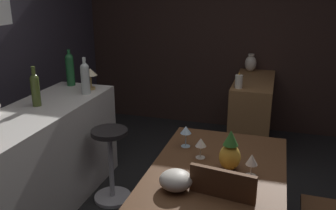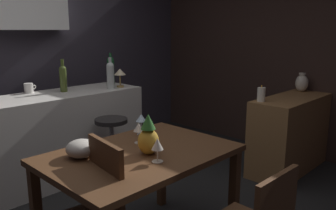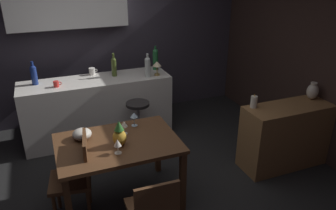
# 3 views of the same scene
# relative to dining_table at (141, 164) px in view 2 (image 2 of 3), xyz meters

# --- Properties ---
(wall_kitchen_back) EXTENTS (5.20, 0.33, 2.60)m
(wall_kitchen_back) POSITION_rel_dining_table_xyz_m (0.10, 2.29, 0.76)
(wall_kitchen_back) COLOR #38333D
(wall_kitchen_back) RESTS_ON ground_plane
(wall_side_right) EXTENTS (0.10, 4.40, 2.60)m
(wall_side_right) POSITION_rel_dining_table_xyz_m (2.71, 0.52, 0.65)
(wall_side_right) COLOR #33231E
(wall_side_right) RESTS_ON ground_plane
(dining_table) EXTENTS (1.24, 0.86, 0.74)m
(dining_table) POSITION_rel_dining_table_xyz_m (0.00, 0.00, 0.00)
(dining_table) COLOR #56351E
(dining_table) RESTS_ON ground_plane
(kitchen_counter) EXTENTS (2.10, 0.60, 0.90)m
(kitchen_counter) POSITION_rel_dining_table_xyz_m (0.07, 1.55, -0.20)
(kitchen_counter) COLOR silver
(kitchen_counter) RESTS_ON ground_plane
(sideboard_cabinet) EXTENTS (1.10, 0.44, 0.82)m
(sideboard_cabinet) POSITION_rel_dining_table_xyz_m (2.11, -0.07, -0.24)
(sideboard_cabinet) COLOR olive
(sideboard_cabinet) RESTS_ON ground_plane
(bar_stool) EXTENTS (0.34, 0.34, 0.68)m
(bar_stool) POSITION_rel_dining_table_xyz_m (0.52, 1.03, -0.29)
(bar_stool) COLOR #262323
(bar_stool) RESTS_ON ground_plane
(wine_glass_left) EXTENTS (0.08, 0.08, 0.16)m
(wine_glass_left) POSITION_rel_dining_table_xyz_m (0.26, 0.28, 0.22)
(wine_glass_left) COLOR silver
(wine_glass_left) RESTS_ON dining_table
(wine_glass_right) EXTENTS (0.07, 0.07, 0.15)m
(wine_glass_right) POSITION_rel_dining_table_xyz_m (-0.05, -0.21, 0.20)
(wine_glass_right) COLOR silver
(wine_glass_right) RESTS_ON dining_table
(wine_glass_center) EXTENTS (0.08, 0.08, 0.15)m
(wine_glass_center) POSITION_rel_dining_table_xyz_m (0.11, 0.14, 0.20)
(wine_glass_center) COLOR silver
(wine_glass_center) RESTS_ON dining_table
(pineapple_centerpiece) EXTENTS (0.14, 0.14, 0.27)m
(pineapple_centerpiece) POSITION_rel_dining_table_xyz_m (0.01, -0.07, 0.21)
(pineapple_centerpiece) COLOR gold
(pineapple_centerpiece) RESTS_ON dining_table
(fruit_bowl) EXTENTS (0.20, 0.20, 0.11)m
(fruit_bowl) POSITION_rel_dining_table_xyz_m (-0.32, 0.19, 0.15)
(fruit_bowl) COLOR beige
(fruit_bowl) RESTS_ON dining_table
(wine_bottle_clear) EXTENTS (0.08, 0.08, 0.34)m
(wine_bottle_clear) POSITION_rel_dining_table_xyz_m (0.79, 1.38, 0.41)
(wine_bottle_clear) COLOR silver
(wine_bottle_clear) RESTS_ON kitchen_counter
(wine_bottle_olive) EXTENTS (0.07, 0.07, 0.34)m
(wine_bottle_olive) POSITION_rel_dining_table_xyz_m (0.35, 1.60, 0.40)
(wine_bottle_olive) COLOR #475623
(wine_bottle_olive) RESTS_ON kitchen_counter
(wine_bottle_green) EXTENTS (0.08, 0.08, 0.37)m
(wine_bottle_green) POSITION_rel_dining_table_xyz_m (1.01, 1.67, 0.43)
(wine_bottle_green) COLOR #1E592D
(wine_bottle_green) RESTS_ON kitchen_counter
(cup_white) EXTENTS (0.12, 0.09, 0.10)m
(cup_white) POSITION_rel_dining_table_xyz_m (0.07, 1.79, 0.30)
(cup_white) COLOR white
(cup_white) RESTS_ON kitchen_counter
(counter_lamp) EXTENTS (0.13, 0.13, 0.21)m
(counter_lamp) POSITION_rel_dining_table_xyz_m (0.94, 1.41, 0.41)
(counter_lamp) COLOR #A58447
(counter_lamp) RESTS_ON kitchen_counter
(pillar_candle_tall) EXTENTS (0.08, 0.08, 0.17)m
(pillar_candle_tall) POSITION_rel_dining_table_xyz_m (1.69, 0.07, 0.24)
(pillar_candle_tall) COLOR white
(pillar_candle_tall) RESTS_ON sideboard_cabinet
(vase_ceramic_ivory) EXTENTS (0.14, 0.14, 0.22)m
(vase_ceramic_ivory) POSITION_rel_dining_table_xyz_m (2.53, 0.02, 0.28)
(vase_ceramic_ivory) COLOR beige
(vase_ceramic_ivory) RESTS_ON sideboard_cabinet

